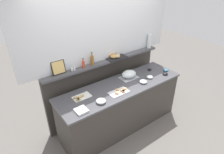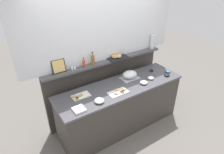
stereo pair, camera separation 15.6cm
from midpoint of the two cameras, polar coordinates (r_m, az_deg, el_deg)
ground_plane at (r=4.40m, az=-1.17°, el=-9.31°), size 12.00×12.00×0.00m
buffet_counter at (r=3.73m, az=3.73°, el=-8.62°), size 2.37×0.71×0.93m
back_ledge_unit at (r=3.97m, az=-0.74°, el=-2.49°), size 2.46×0.22×1.24m
upper_wall_panel at (r=3.48m, az=-1.10°, el=15.61°), size 3.06×0.08×1.36m
sandwich_platter_front at (r=3.27m, az=3.42°, el=-4.40°), size 0.34×0.19×0.04m
sandwich_platter_side at (r=3.20m, az=-8.03°, el=-5.62°), size 0.30×0.18×0.04m
serving_cloche at (r=3.66m, az=6.42°, el=0.62°), size 0.34×0.24×0.17m
glass_bowl_large at (r=3.55m, az=10.50°, el=-1.62°), size 0.14×0.14×0.05m
glass_bowl_medium at (r=3.04m, az=-2.28°, el=-6.98°), size 0.16×0.16×0.06m
glass_bowl_small at (r=3.73m, az=12.42°, el=-0.30°), size 0.12×0.12×0.05m
condiment_bowl_teal at (r=4.06m, az=17.10°, el=1.57°), size 0.10×0.10×0.04m
condiment_bowl_cream at (r=3.91m, az=16.86°, el=0.53°), size 0.10×0.10×0.04m
condiment_bowl_dark at (r=4.02m, az=12.53°, el=1.89°), size 0.08×0.08×0.03m
napkin_stack at (r=2.92m, az=-8.11°, el=-9.39°), size 0.17×0.17×0.03m
hot_sauce_bottle at (r=3.38m, az=-6.92°, el=4.10°), size 0.04×0.04×0.18m
vinegar_bottle_amber at (r=3.45m, az=-4.35°, el=5.26°), size 0.06×0.06×0.24m
salt_shaker at (r=3.32m, az=-10.27°, el=2.70°), size 0.03×0.03×0.09m
pepper_shaker at (r=3.34m, az=-9.59°, el=2.89°), size 0.03×0.03×0.09m
bread_basket at (r=3.73m, az=2.18°, el=6.11°), size 0.40×0.28×0.08m
framed_picture at (r=3.26m, az=-14.02°, el=3.09°), size 0.22×0.07×0.23m
water_carafe at (r=4.24m, az=12.77°, el=10.03°), size 0.09×0.09×0.30m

